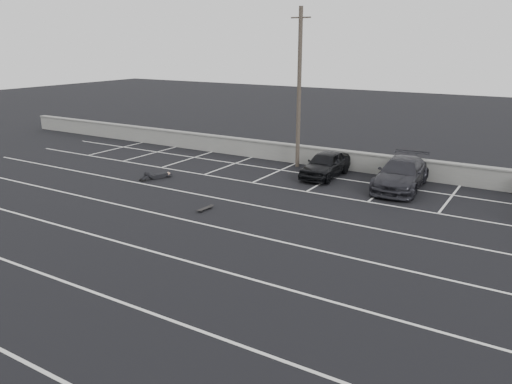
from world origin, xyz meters
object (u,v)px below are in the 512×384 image
Objects in this scene: car_left at (326,164)px; utility_pole at (299,89)px; person at (160,173)px; skateboard at (205,209)px; car_right at (401,174)px.

utility_pole is at bearing 151.52° from car_left.
car_left is 0.46× the size of utility_pole.
person reaches higher than skateboard.
car_right is at bearing 40.61° from person.
car_left reaches higher than skateboard.
skateboard is at bearing -89.07° from utility_pole.
person is 5.94m from skateboard.
car_right reaches higher than person.
skateboard is (-6.06, -7.52, -0.65)m from car_right.
car_left is at bearing -28.21° from utility_pole.
utility_pole is at bearing 68.13° from person.
car_right is at bearing -11.98° from utility_pole.
skateboard is (-2.09, -7.63, -0.59)m from car_left.
car_right is 6.27× the size of skateboard.
car_right is at bearing -1.94° from car_left.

